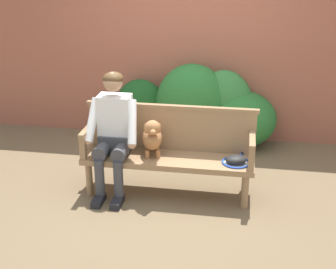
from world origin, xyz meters
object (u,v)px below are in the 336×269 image
Objects in this scene: dog_on_bench at (152,137)px; tennis_racket at (237,161)px; person_seated at (114,129)px; baseball_glove at (236,160)px; garden_bench at (168,162)px.

dog_on_bench reaches higher than tennis_racket.
person_seated reaches higher than dog_on_bench.
baseball_glove is at bearing -2.27° from person_seated.
dog_on_bench is at bearing 0.66° from person_seated.
person_seated is 2.24× the size of tennis_racket.
tennis_racket is 0.06m from baseball_glove.
dog_on_bench is at bearing -178.94° from garden_bench.
person_seated is at bearing -179.34° from dog_on_bench.
tennis_racket is at bearing -0.79° from dog_on_bench.
tennis_racket is at bearing -1.22° from garden_bench.
dog_on_bench reaches higher than garden_bench.
baseball_glove is at bearing -3.65° from dog_on_bench.
tennis_racket reaches higher than garden_bench.
garden_bench is 0.72m from baseball_glove.
garden_bench is 0.72m from tennis_racket.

